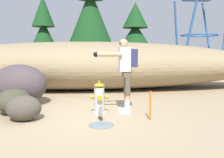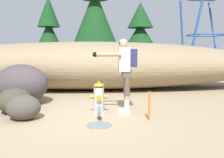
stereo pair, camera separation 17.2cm
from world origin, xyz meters
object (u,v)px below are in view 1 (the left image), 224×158
at_px(survey_stake, 150,106).
at_px(fire_hydrant, 99,99).
at_px(boulder_large, 20,85).
at_px(boulder_mid, 14,101).
at_px(utility_worker, 125,66).
at_px(boulder_small, 24,108).

bearing_deg(survey_stake, fire_hydrant, 147.82).
bearing_deg(boulder_large, boulder_mid, -82.32).
xyz_separation_m(utility_worker, boulder_small, (-2.11, -0.44, -0.81)).
xyz_separation_m(fire_hydrant, boulder_small, (-1.54, -0.45, -0.08)).
bearing_deg(fire_hydrant, boulder_mid, 174.98).
xyz_separation_m(boulder_large, boulder_small, (0.51, -1.58, -0.28)).
distance_m(utility_worker, boulder_small, 2.31).
relative_size(boulder_mid, boulder_small, 1.27).
height_order(utility_worker, boulder_large, utility_worker).
height_order(fire_hydrant, boulder_large, boulder_large).
bearing_deg(utility_worker, fire_hydrant, 0.44).
height_order(fire_hydrant, utility_worker, utility_worker).
height_order(fire_hydrant, boulder_mid, fire_hydrant).
relative_size(fire_hydrant, boulder_large, 0.51).
relative_size(utility_worker, boulder_small, 2.40).
xyz_separation_m(boulder_mid, survey_stake, (2.94, -0.81, 0.02)).
xyz_separation_m(utility_worker, survey_stake, (0.45, -0.63, -0.77)).
xyz_separation_m(fire_hydrant, survey_stake, (1.02, -0.64, -0.04)).
xyz_separation_m(boulder_large, boulder_mid, (0.13, -0.96, -0.25)).
xyz_separation_m(fire_hydrant, boulder_large, (-2.05, 1.13, 0.20)).
relative_size(fire_hydrant, boulder_mid, 0.84).
distance_m(utility_worker, boulder_large, 2.91).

